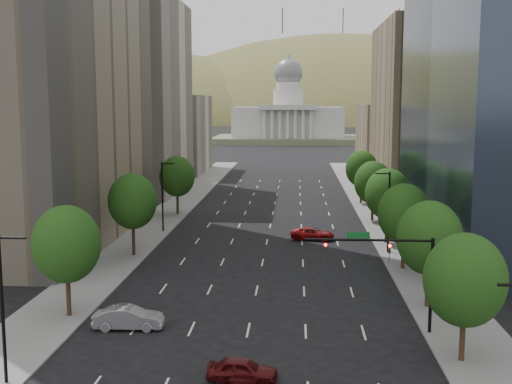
% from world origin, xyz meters
% --- Properties ---
extents(sidewalk_left, '(6.00, 200.00, 0.15)m').
position_xyz_m(sidewalk_left, '(-15.50, 60.00, 0.07)').
color(sidewalk_left, slate).
rests_on(sidewalk_left, ground).
extents(sidewalk_right, '(6.00, 200.00, 0.15)m').
position_xyz_m(sidewalk_right, '(15.50, 60.00, 0.07)').
color(sidewalk_right, slate).
rests_on(sidewalk_right, ground).
extents(midrise_cream_left, '(14.00, 30.00, 35.00)m').
position_xyz_m(midrise_cream_left, '(-25.00, 103.00, 17.50)').
color(midrise_cream_left, beige).
rests_on(midrise_cream_left, ground).
extents(filler_left, '(14.00, 26.00, 18.00)m').
position_xyz_m(filler_left, '(-25.00, 136.00, 9.00)').
color(filler_left, beige).
rests_on(filler_left, ground).
extents(parking_tan_right, '(14.00, 30.00, 30.00)m').
position_xyz_m(parking_tan_right, '(25.00, 100.00, 15.00)').
color(parking_tan_right, '#8C7759').
rests_on(parking_tan_right, ground).
extents(filler_right, '(14.00, 26.00, 16.00)m').
position_xyz_m(filler_right, '(25.00, 133.00, 8.00)').
color(filler_right, '#8C7759').
rests_on(filler_right, ground).
extents(tree_right_0, '(5.20, 5.20, 8.39)m').
position_xyz_m(tree_right_0, '(14.00, 25.00, 5.39)').
color(tree_right_0, '#382316').
rests_on(tree_right_0, ground).
extents(tree_right_1, '(5.20, 5.20, 8.75)m').
position_xyz_m(tree_right_1, '(14.00, 36.00, 5.75)').
color(tree_right_1, '#382316').
rests_on(tree_right_1, ground).
extents(tree_right_2, '(5.20, 5.20, 8.61)m').
position_xyz_m(tree_right_2, '(14.00, 48.00, 5.60)').
color(tree_right_2, '#382316').
rests_on(tree_right_2, ground).
extents(tree_right_3, '(5.20, 5.20, 8.89)m').
position_xyz_m(tree_right_3, '(14.00, 60.00, 5.89)').
color(tree_right_3, '#382316').
rests_on(tree_right_3, ground).
extents(tree_right_4, '(5.20, 5.20, 8.46)m').
position_xyz_m(tree_right_4, '(14.00, 74.00, 5.46)').
color(tree_right_4, '#382316').
rests_on(tree_right_4, ground).
extents(tree_right_5, '(5.20, 5.20, 8.75)m').
position_xyz_m(tree_right_5, '(14.00, 90.00, 5.75)').
color(tree_right_5, '#382316').
rests_on(tree_right_5, ground).
extents(tree_left_0, '(5.20, 5.20, 8.75)m').
position_xyz_m(tree_left_0, '(-14.00, 32.00, 5.75)').
color(tree_left_0, '#382316').
rests_on(tree_left_0, ground).
extents(tree_left_1, '(5.20, 5.20, 8.97)m').
position_xyz_m(tree_left_1, '(-14.00, 52.00, 5.96)').
color(tree_left_1, '#382316').
rests_on(tree_left_1, ground).
extents(tree_left_2, '(5.20, 5.20, 8.68)m').
position_xyz_m(tree_left_2, '(-14.00, 78.00, 5.68)').
color(tree_left_2, '#382316').
rests_on(tree_left_2, ground).
extents(streetlight_rn, '(1.70, 0.20, 9.00)m').
position_xyz_m(streetlight_rn, '(13.44, 55.00, 4.84)').
color(streetlight_rn, black).
rests_on(streetlight_rn, ground).
extents(streetlight_ls, '(1.70, 0.20, 9.00)m').
position_xyz_m(streetlight_ls, '(-13.44, 20.00, 4.84)').
color(streetlight_ls, black).
rests_on(streetlight_ls, ground).
extents(streetlight_ln, '(1.70, 0.20, 9.00)m').
position_xyz_m(streetlight_ln, '(-13.44, 65.00, 4.84)').
color(streetlight_ln, black).
rests_on(streetlight_ln, ground).
extents(traffic_signal, '(9.12, 0.40, 7.38)m').
position_xyz_m(traffic_signal, '(10.53, 30.00, 5.17)').
color(traffic_signal, black).
rests_on(traffic_signal, ground).
extents(capitol, '(60.00, 40.00, 35.20)m').
position_xyz_m(capitol, '(0.00, 249.71, 8.58)').
color(capitol, '#596647').
rests_on(capitol, ground).
extents(foothills, '(720.00, 413.00, 263.00)m').
position_xyz_m(foothills, '(34.67, 599.39, -37.78)').
color(foothills, olive).
rests_on(foothills, ground).
extents(car_maroon, '(4.32, 1.95, 1.44)m').
position_xyz_m(car_maroon, '(0.30, 21.27, 0.72)').
color(car_maroon, '#480C0E').
rests_on(car_maroon, ground).
extents(car_silver, '(5.18, 2.06, 1.68)m').
position_xyz_m(car_silver, '(-8.75, 29.74, 0.84)').
color(car_silver, gray).
rests_on(car_silver, ground).
extents(car_red_far, '(5.49, 3.02, 1.46)m').
position_xyz_m(car_red_far, '(5.44, 61.57, 0.73)').
color(car_red_far, maroon).
rests_on(car_red_far, ground).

